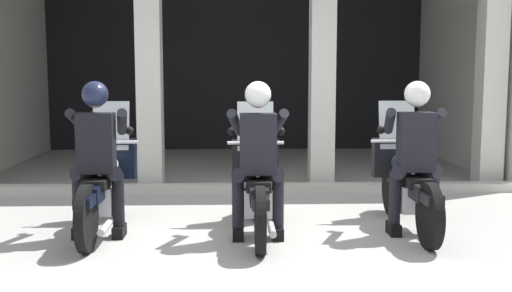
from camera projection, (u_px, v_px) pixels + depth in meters
ground_plane at (250, 181)px, 9.46m from camera, size 80.00×80.00×0.00m
station_building at (236, 45)px, 11.28m from camera, size 8.54×5.01×3.43m
kerb_strip at (237, 189)px, 8.55m from camera, size 8.04×0.24×0.12m
motorcycle_left at (104, 184)px, 6.51m from camera, size 0.62×2.04×1.35m
police_officer_left at (97, 146)px, 6.17m from camera, size 0.63×0.61×1.58m
motorcycle_center at (257, 185)px, 6.44m from camera, size 0.62×2.04×1.35m
police_officer_center at (258, 147)px, 6.11m from camera, size 0.63×0.61×1.58m
motorcycle_right at (406, 182)px, 6.61m from camera, size 0.62×2.04×1.35m
police_officer_right at (415, 145)px, 6.28m from camera, size 0.63×0.61×1.58m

